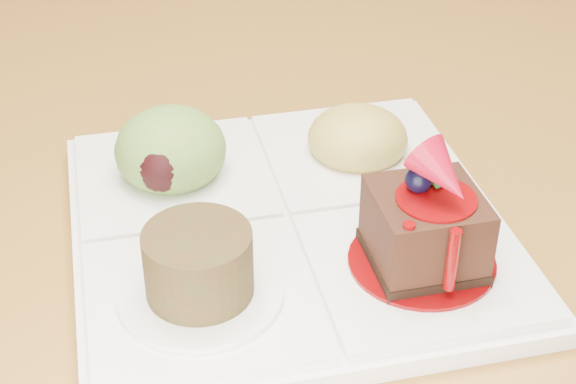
# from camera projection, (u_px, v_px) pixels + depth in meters

# --- Properties ---
(ground) EXTENTS (6.00, 6.00, 0.00)m
(ground) POSITION_uv_depth(u_px,v_px,m) (340.00, 317.00, 1.60)
(ground) COLOR brown
(sampler_plate) EXTENTS (0.35, 0.35, 0.10)m
(sampler_plate) POSITION_uv_depth(u_px,v_px,m) (283.00, 207.00, 0.56)
(sampler_plate) COLOR white
(sampler_plate) RESTS_ON dining_table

